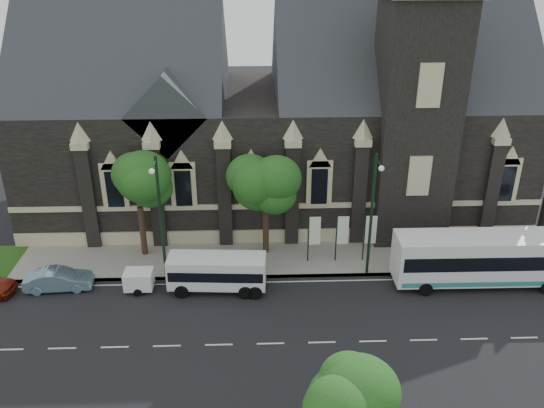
{
  "coord_description": "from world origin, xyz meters",
  "views": [
    {
      "loc": [
        2.17,
        -26.12,
        21.25
      ],
      "look_at": [
        3.3,
        6.0,
        6.16
      ],
      "focal_mm": 37.14,
      "sensor_mm": 36.0,
      "label": 1
    }
  ],
  "objects_px": {
    "banner_flag_center": "(340,233)",
    "sedan": "(59,279)",
    "tree_park_east": "(358,401)",
    "tour_coach": "(488,258)",
    "street_lamp_near": "(373,210)",
    "shuttle_bus": "(217,271)",
    "box_trailer": "(139,280)",
    "street_lamp_mid": "(160,213)",
    "tree_walk_left": "(141,183)",
    "tree_walk_right": "(268,180)",
    "banner_flag_left": "(313,234)",
    "banner_flag_right": "(368,233)"
  },
  "relations": [
    {
      "from": "tree_park_east",
      "to": "tour_coach",
      "type": "distance_m",
      "value": 19.29
    },
    {
      "from": "street_lamp_mid",
      "to": "tour_coach",
      "type": "relative_size",
      "value": 0.72
    },
    {
      "from": "banner_flag_left",
      "to": "banner_flag_center",
      "type": "xyz_separation_m",
      "value": [
        2.0,
        0.0,
        0.0
      ]
    },
    {
      "from": "banner_flag_left",
      "to": "sedan",
      "type": "distance_m",
      "value": 17.56
    },
    {
      "from": "street_lamp_mid",
      "to": "shuttle_bus",
      "type": "distance_m",
      "value": 5.36
    },
    {
      "from": "banner_flag_left",
      "to": "box_trailer",
      "type": "relative_size",
      "value": 1.47
    },
    {
      "from": "banner_flag_left",
      "to": "shuttle_bus",
      "type": "height_order",
      "value": "banner_flag_left"
    },
    {
      "from": "tree_park_east",
      "to": "box_trailer",
      "type": "xyz_separation_m",
      "value": [
        -11.74,
        15.18,
        -3.8
      ]
    },
    {
      "from": "street_lamp_mid",
      "to": "box_trailer",
      "type": "relative_size",
      "value": 3.32
    },
    {
      "from": "shuttle_bus",
      "to": "tree_park_east",
      "type": "bearing_deg",
      "value": -63.15
    },
    {
      "from": "tree_walk_left",
      "to": "sedan",
      "type": "height_order",
      "value": "tree_walk_left"
    },
    {
      "from": "tour_coach",
      "to": "sedan",
      "type": "xyz_separation_m",
      "value": [
        -28.75,
        0.34,
        -1.26
      ]
    },
    {
      "from": "sedan",
      "to": "banner_flag_left",
      "type": "bearing_deg",
      "value": -85.22
    },
    {
      "from": "banner_flag_left",
      "to": "tour_coach",
      "type": "bearing_deg",
      "value": -15.26
    },
    {
      "from": "street_lamp_mid",
      "to": "banner_flag_center",
      "type": "height_order",
      "value": "street_lamp_mid"
    },
    {
      "from": "street_lamp_near",
      "to": "street_lamp_mid",
      "type": "height_order",
      "value": "same"
    },
    {
      "from": "banner_flag_left",
      "to": "banner_flag_center",
      "type": "relative_size",
      "value": 1.0
    },
    {
      "from": "street_lamp_near",
      "to": "shuttle_bus",
      "type": "distance_m",
      "value": 11.04
    },
    {
      "from": "tree_walk_left",
      "to": "tour_coach",
      "type": "bearing_deg",
      "value": -11.6
    },
    {
      "from": "banner_flag_center",
      "to": "sedan",
      "type": "bearing_deg",
      "value": -171.73
    },
    {
      "from": "banner_flag_center",
      "to": "tree_walk_right",
      "type": "bearing_deg",
      "value": 161.36
    },
    {
      "from": "street_lamp_near",
      "to": "box_trailer",
      "type": "bearing_deg",
      "value": -175.44
    },
    {
      "from": "tour_coach",
      "to": "tree_park_east",
      "type": "bearing_deg",
      "value": -127.06
    },
    {
      "from": "tree_walk_right",
      "to": "banner_flag_center",
      "type": "height_order",
      "value": "tree_walk_right"
    },
    {
      "from": "banner_flag_center",
      "to": "tour_coach",
      "type": "distance_m",
      "value": 10.01
    },
    {
      "from": "banner_flag_right",
      "to": "sedan",
      "type": "bearing_deg",
      "value": -172.49
    },
    {
      "from": "banner_flag_center",
      "to": "shuttle_bus",
      "type": "xyz_separation_m",
      "value": [
        -8.61,
        -3.26,
        -0.94
      ]
    },
    {
      "from": "banner_flag_right",
      "to": "street_lamp_near",
      "type": "bearing_deg",
      "value": -98.56
    },
    {
      "from": "tree_walk_right",
      "to": "tree_walk_left",
      "type": "distance_m",
      "value": 9.01
    },
    {
      "from": "shuttle_bus",
      "to": "tree_walk_left",
      "type": "bearing_deg",
      "value": 141.32
    },
    {
      "from": "street_lamp_near",
      "to": "tour_coach",
      "type": "relative_size",
      "value": 0.72
    },
    {
      "from": "box_trailer",
      "to": "sedan",
      "type": "xyz_separation_m",
      "value": [
        -5.4,
        0.35,
        -0.1
      ]
    },
    {
      "from": "street_lamp_mid",
      "to": "banner_flag_center",
      "type": "distance_m",
      "value": 12.73
    },
    {
      "from": "tree_walk_left",
      "to": "banner_flag_right",
      "type": "bearing_deg",
      "value": -6.04
    },
    {
      "from": "tree_park_east",
      "to": "sedan",
      "type": "bearing_deg",
      "value": 137.83
    },
    {
      "from": "tree_walk_right",
      "to": "banner_flag_left",
      "type": "relative_size",
      "value": 1.95
    },
    {
      "from": "tour_coach",
      "to": "box_trailer",
      "type": "relative_size",
      "value": 4.61
    },
    {
      "from": "street_lamp_near",
      "to": "banner_flag_left",
      "type": "relative_size",
      "value": 2.25
    },
    {
      "from": "banner_flag_left",
      "to": "banner_flag_center",
      "type": "bearing_deg",
      "value": 0.0
    },
    {
      "from": "street_lamp_near",
      "to": "banner_flag_left",
      "type": "bearing_deg",
      "value": 152.82
    },
    {
      "from": "tree_park_east",
      "to": "street_lamp_mid",
      "type": "height_order",
      "value": "street_lamp_mid"
    },
    {
      "from": "shuttle_bus",
      "to": "box_trailer",
      "type": "xyz_separation_m",
      "value": [
        -5.24,
        0.11,
        -0.62
      ]
    },
    {
      "from": "shuttle_bus",
      "to": "tree_walk_right",
      "type": "bearing_deg",
      "value": 58.1
    },
    {
      "from": "tour_coach",
      "to": "shuttle_bus",
      "type": "relative_size",
      "value": 1.91
    },
    {
      "from": "tree_walk_right",
      "to": "street_lamp_near",
      "type": "relative_size",
      "value": 0.87
    },
    {
      "from": "banner_flag_center",
      "to": "banner_flag_right",
      "type": "bearing_deg",
      "value": 0.0
    },
    {
      "from": "banner_flag_right",
      "to": "sedan",
      "type": "relative_size",
      "value": 0.91
    },
    {
      "from": "tree_walk_right",
      "to": "shuttle_bus",
      "type": "relative_size",
      "value": 1.19
    },
    {
      "from": "tree_walk_left",
      "to": "banner_flag_right",
      "type": "distance_m",
      "value": 16.52
    },
    {
      "from": "banner_flag_center",
      "to": "box_trailer",
      "type": "distance_m",
      "value": 14.29
    }
  ]
}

